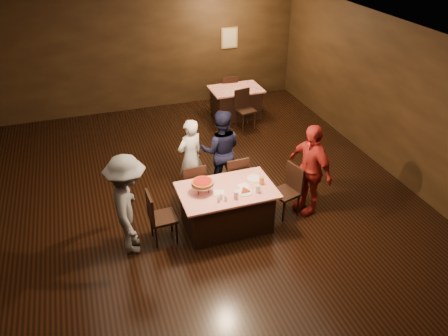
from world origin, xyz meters
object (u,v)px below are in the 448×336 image
Objects in this scene: chair_back_near at (246,110)px; glass_front_left at (236,195)px; pizza_stand at (203,183)px; diner_white_jacket at (191,157)px; diner_grey_knit at (129,205)px; chair_back_far at (228,91)px; chair_end_right at (286,192)px; chair_end_left at (163,217)px; main_table at (227,208)px; diner_red_shirt at (310,169)px; back_table at (236,102)px; chair_far_left at (192,185)px; glass_front_right at (258,189)px; chair_far_right at (234,177)px; plate_empty at (254,178)px; diner_navy_hoodie at (221,150)px; glass_amber at (261,181)px.

chair_back_near reaches higher than glass_front_left.
pizza_stand is (-2.12, -3.49, 0.48)m from chair_back_near.
diner_grey_knit is at bearing 20.78° from diner_white_jacket.
chair_back_far is 0.62× the size of diner_white_jacket.
chair_back_near is at bearing 155.21° from chair_end_right.
chair_end_left is 0.62× the size of diner_white_jacket.
diner_red_shirt is at bearing -0.14° from main_table.
pizza_stand is (-2.12, -4.19, 0.57)m from back_table.
diner_red_shirt is at bearing -82.98° from diner_grey_knit.
chair_back_far is (0.62, 4.84, 0.00)m from chair_end_right.
chair_far_left is 6.79× the size of glass_front_right.
glass_front_right is (0.85, -1.00, 0.37)m from chair_far_left.
main_table is 0.85m from chair_far_left.
chair_far_right is 2.20m from diner_grey_knit.
diner_white_jacket reaches higher than chair_far_left.
plate_empty is (-0.98, 0.15, -0.08)m from diner_red_shirt.
back_table is at bearing 74.19° from glass_front_right.
diner_navy_hoodie is at bearing -131.62° from chair_back_near.
chair_back_near reaches higher than back_table.
pizza_stand is at bearing 88.83° from chair_far_left.
diner_grey_knit is 6.83× the size of plate_empty.
chair_far_right is 6.79× the size of glass_amber.
main_table is 1.68× the size of chair_back_near.
glass_amber is (2.22, -0.01, -0.01)m from diner_grey_knit.
diner_white_jacket reaches higher than pizza_stand.
main_table is 0.75m from glass_amber.
plate_empty is at bearing -105.98° from back_table.
chair_back_far is 5.26m from pizza_stand.
chair_end_right is (-0.62, -4.24, 0.09)m from back_table.
pizza_stand reaches higher than chair_far_right.
diner_red_shirt is 12.24× the size of glass_front_right.
chair_end_left is 2.20m from chair_end_right.
diner_white_jacket is at bearing 102.40° from glass_front_left.
back_table is 0.76× the size of diner_grey_knit.
chair_end_right is (1.50, -0.75, 0.00)m from chair_far_left.
plate_empty is (-1.17, -4.09, 0.39)m from back_table.
chair_end_left reaches higher than main_table.
diner_grey_knit is (-3.34, -4.88, 0.38)m from chair_back_far.
chair_far_right reaches higher than main_table.
plate_empty is at bearing 80.87° from chair_back_far.
main_table is 1.05× the size of diner_white_jacket.
diner_white_jacket reaches higher than chair_back_far.
pizza_stand is at bearing 174.29° from glass_amber.
chair_back_near reaches higher than glass_front_right.
chair_far_right is at bearing -65.79° from chair_end_left.
main_table is 1.68× the size of chair_end_left.
chair_back_near is 4.01m from glass_front_right.
chair_back_near is 3.80× the size of plate_empty.
chair_back_far is at bearing -110.39° from chair_far_right.
chair_far_left is 1.20m from glass_front_left.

